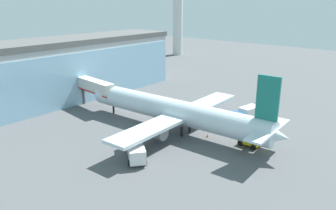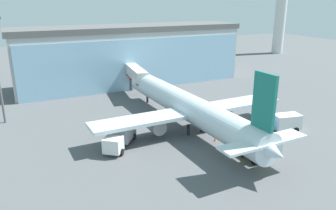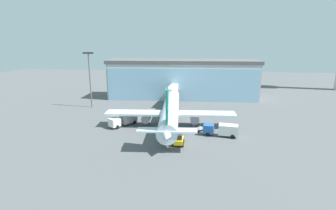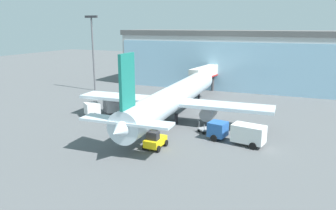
{
  "view_description": "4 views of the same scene",
  "coord_description": "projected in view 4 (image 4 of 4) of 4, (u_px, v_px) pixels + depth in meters",
  "views": [
    {
      "loc": [
        -40.68,
        -28.63,
        21.22
      ],
      "look_at": [
        -0.81,
        6.98,
        4.27
      ],
      "focal_mm": 35.0,
      "sensor_mm": 36.0,
      "label": 1
    },
    {
      "loc": [
        -22.55,
        -36.81,
        19.02
      ],
      "look_at": [
        -3.44,
        7.02,
        3.64
      ],
      "focal_mm": 35.0,
      "sensor_mm": 36.0,
      "label": 2
    },
    {
      "loc": [
        5.72,
        -55.83,
        20.21
      ],
      "look_at": [
        -1.58,
        6.0,
        4.74
      ],
      "focal_mm": 28.0,
      "sensor_mm": 36.0,
      "label": 3
    },
    {
      "loc": [
        19.26,
        -41.21,
        14.84
      ],
      "look_at": [
        -1.6,
        4.58,
        2.43
      ],
      "focal_mm": 35.0,
      "sensor_mm": 36.0,
      "label": 4
    }
  ],
  "objects": [
    {
      "name": "airplane",
      "position": [
        174.0,
        98.0,
        51.83
      ],
      "size": [
        31.09,
        39.04,
        11.79
      ],
      "rotation": [
        0.0,
        0.0,
        1.64
      ],
      "color": "silver",
      "rests_on": "ground"
    },
    {
      "name": "jet_bridge",
      "position": [
        205.0,
        73.0,
        70.57
      ],
      "size": [
        3.25,
        12.36,
        6.04
      ],
      "rotation": [
        0.0,
        0.0,
        1.49
      ],
      "color": "beige",
      "rests_on": "ground"
    },
    {
      "name": "pushback_tug",
      "position": [
        155.0,
        141.0,
        40.12
      ],
      "size": [
        2.16,
        3.21,
        2.3
      ],
      "rotation": [
        0.0,
        0.0,
        1.58
      ],
      "color": "yellow",
      "rests_on": "ground"
    },
    {
      "name": "baggage_cart",
      "position": [
        208.0,
        129.0,
        46.34
      ],
      "size": [
        3.05,
        3.16,
        1.5
      ],
      "rotation": [
        0.0,
        0.0,
        0.85
      ],
      "color": "gray",
      "rests_on": "ground"
    },
    {
      "name": "fuel_truck",
      "position": [
        238.0,
        132.0,
        41.71
      ],
      "size": [
        7.55,
        3.41,
        2.65
      ],
      "rotation": [
        0.0,
        0.0,
        2.99
      ],
      "color": "#2659A5",
      "rests_on": "ground"
    },
    {
      "name": "safety_cone_wingtip",
      "position": [
        254.0,
        133.0,
        45.0
      ],
      "size": [
        0.36,
        0.36,
        0.55
      ],
      "primitive_type": "cone",
      "color": "orange",
      "rests_on": "ground"
    },
    {
      "name": "ground",
      "position": [
        165.0,
        129.0,
        47.72
      ],
      "size": [
        240.0,
        240.0,
        0.0
      ],
      "primitive_type": "plane",
      "color": "#545659"
    },
    {
      "name": "terminal_building",
      "position": [
        230.0,
        59.0,
        78.66
      ],
      "size": [
        53.12,
        15.0,
        13.51
      ],
      "rotation": [
        0.0,
        0.0,
        0.04
      ],
      "color": "#ABABAB",
      "rests_on": "ground"
    },
    {
      "name": "safety_cone_nose",
      "position": [
        167.0,
        129.0,
        47.02
      ],
      "size": [
        0.36,
        0.36,
        0.55
      ],
      "primitive_type": "cone",
      "color": "orange",
      "rests_on": "ground"
    },
    {
      "name": "catering_truck",
      "position": [
        109.0,
        106.0,
        55.15
      ],
      "size": [
        6.07,
        7.2,
        2.65
      ],
      "rotation": [
        0.0,
        0.0,
        4.09
      ],
      "color": "silver",
      "rests_on": "ground"
    },
    {
      "name": "apron_light_mast",
      "position": [
        93.0,
        46.0,
        73.33
      ],
      "size": [
        3.2,
        0.4,
        16.76
      ],
      "color": "#59595E",
      "rests_on": "ground"
    }
  ]
}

